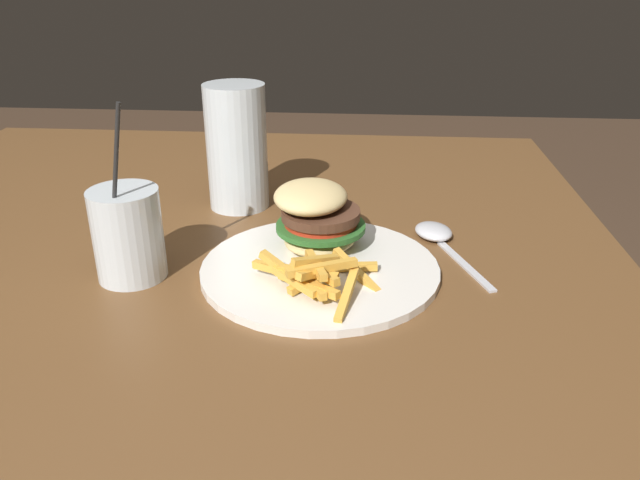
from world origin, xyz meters
TOP-DOWN VIEW (x-y plane):
  - dining_table at (0.00, 0.00)m, footprint 1.31×1.16m
  - meal_plate_near at (0.04, -0.18)m, footprint 0.29×0.29m
  - beer_glass at (0.23, -0.04)m, footprint 0.09×0.09m
  - juice_glass at (-0.01, 0.05)m, footprint 0.08×0.08m
  - spoon at (0.12, -0.33)m, footprint 0.19×0.09m

SIDE VIEW (x-z plane):
  - dining_table at x=0.00m, z-range 0.26..1.01m
  - spoon at x=0.12m, z-range 0.75..0.77m
  - meal_plate_near at x=0.04m, z-range 0.73..0.83m
  - juice_glass at x=-0.01m, z-range 0.69..0.91m
  - beer_glass at x=0.23m, z-range 0.75..0.93m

